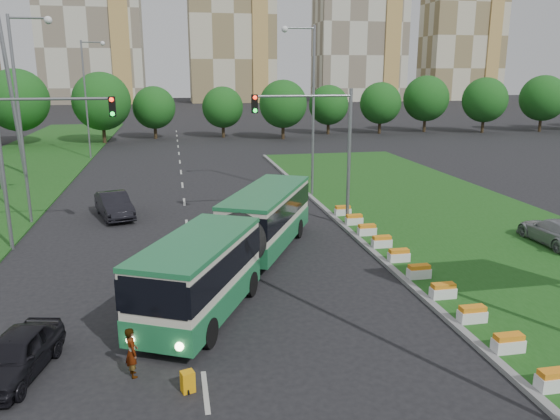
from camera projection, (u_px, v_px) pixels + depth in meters
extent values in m
plane|color=black|center=(271.00, 300.00, 21.88)|extent=(360.00, 360.00, 0.00)
cube|color=#1B4C15|center=(465.00, 227.00, 31.90)|extent=(14.00, 60.00, 0.15)
cube|color=gray|center=(352.00, 234.00, 30.60)|extent=(0.30, 60.00, 0.18)
cylinder|color=gray|center=(349.00, 159.00, 31.61)|extent=(0.20, 0.20, 8.00)
cylinder|color=gray|center=(304.00, 96.00, 30.21)|extent=(5.50, 0.14, 0.14)
cube|color=black|center=(255.00, 104.00, 29.79)|extent=(0.32, 0.32, 1.00)
cylinder|color=gray|center=(3.00, 173.00, 27.22)|extent=(0.20, 0.20, 8.00)
cylinder|color=gray|center=(54.00, 99.00, 26.85)|extent=(5.50, 0.14, 0.14)
cube|color=black|center=(112.00, 107.00, 27.46)|extent=(0.32, 0.32, 1.00)
cube|color=beige|center=(89.00, 9.00, 153.50)|extent=(28.00, 15.00, 52.00)
cube|color=beige|center=(231.00, 16.00, 161.21)|extent=(25.00, 15.00, 50.00)
cube|color=beige|center=(360.00, 23.00, 169.05)|extent=(27.00, 15.00, 47.00)
cube|color=beige|center=(462.00, 37.00, 176.44)|extent=(24.00, 14.00, 40.00)
cube|color=beige|center=(248.00, 275.00, 19.78)|extent=(2.47, 6.81, 2.67)
cube|color=beige|center=(225.00, 215.00, 28.09)|extent=(2.47, 8.29, 2.67)
cylinder|color=black|center=(236.00, 244.00, 23.60)|extent=(2.47, 1.23, 2.47)
cube|color=#1E693D|center=(249.00, 298.00, 20.00)|extent=(2.55, 6.86, 0.94)
cube|color=#1E693D|center=(225.00, 232.00, 28.31)|extent=(2.55, 8.34, 0.94)
cube|color=black|center=(248.00, 264.00, 19.67)|extent=(2.55, 6.86, 1.04)
cube|color=black|center=(225.00, 207.00, 27.98)|extent=(2.55, 8.34, 1.04)
imported|color=black|center=(16.00, 355.00, 16.31)|extent=(2.48, 4.29, 1.37)
imported|color=black|center=(114.00, 205.00, 34.19)|extent=(2.95, 5.04, 1.57)
imported|color=#919399|center=(556.00, 232.00, 28.35)|extent=(2.02, 4.77, 1.37)
imported|color=gray|center=(132.00, 352.00, 16.26)|extent=(0.53, 0.66, 1.56)
cube|color=orange|center=(188.00, 382.00, 15.56)|extent=(0.37, 0.31, 0.63)
cylinder|color=black|center=(188.00, 392.00, 15.47)|extent=(0.04, 0.15, 0.15)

